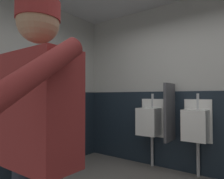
% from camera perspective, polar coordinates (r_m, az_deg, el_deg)
% --- Properties ---
extents(wall_back, '(4.75, 0.12, 2.77)m').
position_cam_1_polar(wall_back, '(3.52, 22.06, 1.31)').
color(wall_back, '#B2B2AD').
rests_on(wall_back, ground_plane).
extents(wall_left, '(0.12, 4.05, 2.77)m').
position_cam_1_polar(wall_left, '(3.41, -25.23, 1.45)').
color(wall_left, '#B2B2AD').
rests_on(wall_left, ground_plane).
extents(wainscot_band_back, '(4.15, 0.03, 1.28)m').
position_cam_1_polar(wainscot_band_back, '(3.49, 21.90, -10.94)').
color(wainscot_band_back, '#19232D').
rests_on(wainscot_band_back, ground_plane).
extents(wainscot_band_left, '(0.03, 3.45, 1.28)m').
position_cam_1_polar(wainscot_band_left, '(3.39, -24.79, -11.20)').
color(wainscot_band_left, '#19232D').
rests_on(wainscot_band_left, ground_plane).
extents(urinal_left, '(0.40, 0.34, 1.24)m').
position_cam_1_polar(urinal_left, '(3.57, 10.41, -8.59)').
color(urinal_left, white).
rests_on(urinal_left, ground_plane).
extents(urinal_middle, '(0.40, 0.34, 1.24)m').
position_cam_1_polar(urinal_middle, '(3.32, 22.30, -9.01)').
color(urinal_middle, white).
rests_on(urinal_middle, ground_plane).
extents(privacy_divider_panel, '(0.04, 0.40, 0.90)m').
position_cam_1_polar(privacy_divider_panel, '(3.35, 15.69, -6.04)').
color(privacy_divider_panel, '#4C4C51').
extents(person, '(0.71, 0.60, 1.72)m').
position_cam_1_polar(person, '(1.21, -20.39, -9.87)').
color(person, '#2D3342').
rests_on(person, ground_plane).
extents(trash_bin, '(0.37, 0.37, 0.63)m').
position_cam_1_polar(trash_bin, '(3.27, -19.46, -17.44)').
color(trash_bin, '#38383D').
rests_on(trash_bin, ground_plane).
extents(hand_dryer, '(0.24, 0.23, 0.28)m').
position_cam_1_polar(hand_dryer, '(3.23, -24.29, -3.58)').
color(hand_dryer, silver).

